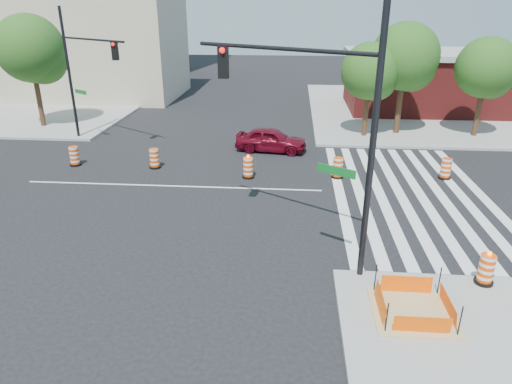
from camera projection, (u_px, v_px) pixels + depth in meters
The scene contains 21 objects.
ground at pixel (172, 186), 21.47m from camera, with size 120.00×120.00×0.00m, color black.
sidewalk_ne at pixel (448, 110), 36.66m from camera, with size 22.00×22.00×0.15m, color gray.
sidewalk_nw at pixel (20, 102), 39.40m from camera, with size 22.00×22.00×0.15m, color gray.
crosswalk_east at pixel (410, 193), 20.63m from camera, with size 6.75×13.50×0.01m.
lane_centerline at pixel (172, 186), 21.47m from camera, with size 14.00×0.12×0.01m, color silver.
excavation_pit at pixel (413, 310), 12.41m from camera, with size 2.20×2.20×0.90m.
brick_storefront at pixel (453, 81), 35.80m from camera, with size 16.50×8.50×4.60m.
beige_midrise at pixel (98, 40), 40.75m from camera, with size 14.00×10.00×10.00m, color #B6A88B.
red_coupe at pixel (271, 140), 26.33m from camera, with size 1.64×4.07×1.39m, color #600817.
signal_pole_se at pixel (318, 106), 13.28m from camera, with size 5.50×3.54×8.47m.
signal_pole_nw at pixel (82, 64), 26.42m from camera, with size 4.92×3.36×7.71m.
pit_drum at pixel (486, 270), 13.56m from camera, with size 0.55×0.55×1.09m.
tree_north_b at pixel (32, 53), 29.82m from camera, with size 4.38×4.38×7.45m.
tree_north_c at pixel (370, 74), 27.88m from camera, with size 3.50×3.47×5.89m.
tree_north_d at pixel (405, 60), 28.18m from camera, with size 4.14×4.14×7.03m.
tree_north_e at pixel (486, 71), 27.75m from camera, with size 3.64×3.64×6.20m.
median_drum_1 at pixel (75, 157), 24.05m from camera, with size 0.60×0.60×1.02m.
median_drum_2 at pixel (154, 159), 23.68m from camera, with size 0.60×0.60×1.02m.
median_drum_3 at pixel (248, 168), 22.34m from camera, with size 0.60×0.60×1.18m.
median_drum_4 at pixel (338, 168), 22.33m from camera, with size 0.60×0.60×1.02m.
median_drum_5 at pixel (446, 169), 22.22m from camera, with size 0.60×0.60×1.02m.
Camera 1 is at (5.58, -19.56, 7.92)m, focal length 32.00 mm.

